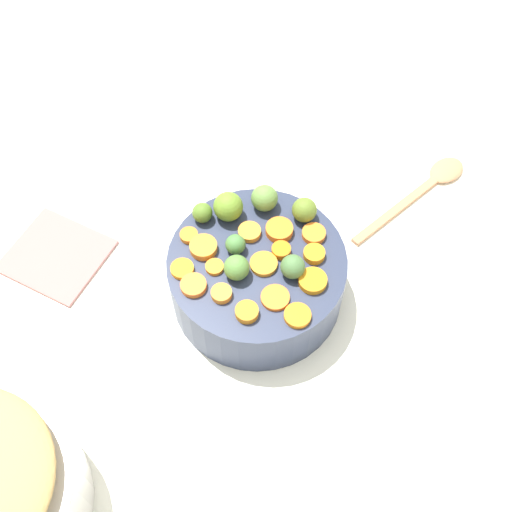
# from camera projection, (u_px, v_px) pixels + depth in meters

# --- Properties ---
(tabletop) EXTENTS (2.40, 2.40, 0.02)m
(tabletop) POSITION_uv_depth(u_px,v_px,m) (247.00, 309.00, 0.97)
(tabletop) COLOR white
(tabletop) RESTS_ON ground
(serving_bowl_carrots) EXTENTS (0.25, 0.25, 0.09)m
(serving_bowl_carrots) POSITION_uv_depth(u_px,v_px,m) (256.00, 277.00, 0.94)
(serving_bowl_carrots) COLOR #2B334B
(serving_bowl_carrots) RESTS_ON tabletop
(carrot_slice_0) EXTENTS (0.04, 0.04, 0.01)m
(carrot_slice_0) POSITION_uv_depth(u_px,v_px,m) (215.00, 267.00, 0.89)
(carrot_slice_0) COLOR orange
(carrot_slice_0) RESTS_ON serving_bowl_carrots
(carrot_slice_1) EXTENTS (0.04, 0.04, 0.01)m
(carrot_slice_1) POSITION_uv_depth(u_px,v_px,m) (221.00, 293.00, 0.87)
(carrot_slice_1) COLOR orange
(carrot_slice_1) RESTS_ON serving_bowl_carrots
(carrot_slice_2) EXTENTS (0.05, 0.05, 0.01)m
(carrot_slice_2) POSITION_uv_depth(u_px,v_px,m) (281.00, 231.00, 0.92)
(carrot_slice_2) COLOR orange
(carrot_slice_2) RESTS_ON serving_bowl_carrots
(carrot_slice_3) EXTENTS (0.04, 0.04, 0.01)m
(carrot_slice_3) POSITION_uv_depth(u_px,v_px,m) (313.00, 281.00, 0.88)
(carrot_slice_3) COLOR orange
(carrot_slice_3) RESTS_ON serving_bowl_carrots
(carrot_slice_4) EXTENTS (0.04, 0.04, 0.01)m
(carrot_slice_4) POSITION_uv_depth(u_px,v_px,m) (250.00, 232.00, 0.92)
(carrot_slice_4) COLOR orange
(carrot_slice_4) RESTS_ON serving_bowl_carrots
(carrot_slice_5) EXTENTS (0.04, 0.04, 0.01)m
(carrot_slice_5) POSITION_uv_depth(u_px,v_px,m) (202.00, 249.00, 0.90)
(carrot_slice_5) COLOR orange
(carrot_slice_5) RESTS_ON serving_bowl_carrots
(carrot_slice_6) EXTENTS (0.05, 0.05, 0.01)m
(carrot_slice_6) POSITION_uv_depth(u_px,v_px,m) (182.00, 269.00, 0.89)
(carrot_slice_6) COLOR orange
(carrot_slice_6) RESTS_ON serving_bowl_carrots
(carrot_slice_7) EXTENTS (0.05, 0.05, 0.01)m
(carrot_slice_7) POSITION_uv_depth(u_px,v_px,m) (264.00, 264.00, 0.89)
(carrot_slice_7) COLOR orange
(carrot_slice_7) RESTS_ON serving_bowl_carrots
(carrot_slice_8) EXTENTS (0.05, 0.05, 0.01)m
(carrot_slice_8) POSITION_uv_depth(u_px,v_px,m) (275.00, 298.00, 0.87)
(carrot_slice_8) COLOR orange
(carrot_slice_8) RESTS_ON serving_bowl_carrots
(carrot_slice_9) EXTENTS (0.03, 0.03, 0.01)m
(carrot_slice_9) POSITION_uv_depth(u_px,v_px,m) (189.00, 235.00, 0.92)
(carrot_slice_9) COLOR orange
(carrot_slice_9) RESTS_ON serving_bowl_carrots
(carrot_slice_10) EXTENTS (0.04, 0.04, 0.01)m
(carrot_slice_10) POSITION_uv_depth(u_px,v_px,m) (314.00, 254.00, 0.90)
(carrot_slice_10) COLOR orange
(carrot_slice_10) RESTS_ON serving_bowl_carrots
(carrot_slice_11) EXTENTS (0.04, 0.04, 0.01)m
(carrot_slice_11) POSITION_uv_depth(u_px,v_px,m) (281.00, 250.00, 0.90)
(carrot_slice_11) COLOR orange
(carrot_slice_11) RESTS_ON serving_bowl_carrots
(carrot_slice_12) EXTENTS (0.04, 0.04, 0.01)m
(carrot_slice_12) POSITION_uv_depth(u_px,v_px,m) (314.00, 234.00, 0.92)
(carrot_slice_12) COLOR orange
(carrot_slice_12) RESTS_ON serving_bowl_carrots
(carrot_slice_13) EXTENTS (0.04, 0.04, 0.01)m
(carrot_slice_13) POSITION_uv_depth(u_px,v_px,m) (247.00, 312.00, 0.85)
(carrot_slice_13) COLOR orange
(carrot_slice_13) RESTS_ON serving_bowl_carrots
(carrot_slice_14) EXTENTS (0.04, 0.04, 0.01)m
(carrot_slice_14) POSITION_uv_depth(u_px,v_px,m) (298.00, 316.00, 0.85)
(carrot_slice_14) COLOR orange
(carrot_slice_14) RESTS_ON serving_bowl_carrots
(carrot_slice_15) EXTENTS (0.05, 0.05, 0.01)m
(carrot_slice_15) POSITION_uv_depth(u_px,v_px,m) (193.00, 285.00, 0.87)
(carrot_slice_15) COLOR orange
(carrot_slice_15) RESTS_ON serving_bowl_carrots
(brussels_sprout_0) EXTENTS (0.04, 0.04, 0.04)m
(brussels_sprout_0) POSITION_uv_depth(u_px,v_px,m) (264.00, 198.00, 0.93)
(brussels_sprout_0) COLOR #5F853D
(brussels_sprout_0) RESTS_ON serving_bowl_carrots
(brussels_sprout_1) EXTENTS (0.04, 0.04, 0.04)m
(brussels_sprout_1) POSITION_uv_depth(u_px,v_px,m) (228.00, 207.00, 0.92)
(brussels_sprout_1) COLOR olive
(brussels_sprout_1) RESTS_ON serving_bowl_carrots
(brussels_sprout_2) EXTENTS (0.03, 0.03, 0.03)m
(brussels_sprout_2) POSITION_uv_depth(u_px,v_px,m) (235.00, 244.00, 0.90)
(brussels_sprout_2) COLOR #44763B
(brussels_sprout_2) RESTS_ON serving_bowl_carrots
(brussels_sprout_3) EXTENTS (0.03, 0.03, 0.03)m
(brussels_sprout_3) POSITION_uv_depth(u_px,v_px,m) (293.00, 267.00, 0.88)
(brussels_sprout_3) COLOR #466E3C
(brussels_sprout_3) RESTS_ON serving_bowl_carrots
(brussels_sprout_4) EXTENTS (0.04, 0.04, 0.04)m
(brussels_sprout_4) POSITION_uv_depth(u_px,v_px,m) (304.00, 210.00, 0.92)
(brussels_sprout_4) COLOR #5B7427
(brussels_sprout_4) RESTS_ON serving_bowl_carrots
(brussels_sprout_5) EXTENTS (0.03, 0.03, 0.03)m
(brussels_sprout_5) POSITION_uv_depth(u_px,v_px,m) (202.00, 213.00, 0.93)
(brussels_sprout_5) COLOR #507226
(brussels_sprout_5) RESTS_ON serving_bowl_carrots
(brussels_sprout_6) EXTENTS (0.04, 0.04, 0.04)m
(brussels_sprout_6) POSITION_uv_depth(u_px,v_px,m) (237.00, 268.00, 0.87)
(brussels_sprout_6) COLOR #507F38
(brussels_sprout_6) RESTS_ON serving_bowl_carrots
(wooden_spoon) EXTENTS (0.10, 0.25, 0.01)m
(wooden_spoon) POSITION_uv_depth(u_px,v_px,m) (429.00, 184.00, 1.08)
(wooden_spoon) COLOR #B27B54
(wooden_spoon) RESTS_ON tabletop
(dish_towel) EXTENTS (0.16, 0.15, 0.01)m
(dish_towel) POSITION_uv_depth(u_px,v_px,m) (57.00, 255.00, 1.01)
(dish_towel) COLOR #AA6E6B
(dish_towel) RESTS_ON tabletop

